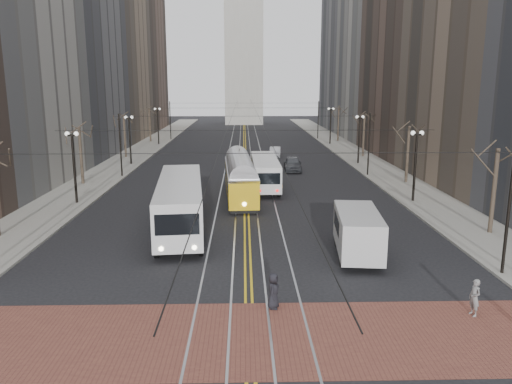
{
  "coord_description": "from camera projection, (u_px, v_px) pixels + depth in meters",
  "views": [
    {
      "loc": [
        -0.2,
        -21.56,
        9.53
      ],
      "look_at": [
        0.56,
        8.51,
        3.0
      ],
      "focal_mm": 35.0,
      "sensor_mm": 36.0,
      "label": 1
    }
  ],
  "objects": [
    {
      "name": "building_right_mid",
      "position": [
        440.0,
        25.0,
        65.05
      ],
      "size": [
        16.0,
        20.0,
        34.0
      ],
      "primitive_type": "cube",
      "color": "brown",
      "rests_on": "ground"
    },
    {
      "name": "ground",
      "position": [
        249.0,
        294.0,
        23.08
      ],
      "size": [
        260.0,
        260.0,
        0.0
      ],
      "primitive_type": "plane",
      "color": "black",
      "rests_on": "ground"
    },
    {
      "name": "streetcar_rails",
      "position": [
        245.0,
        156.0,
        67.05
      ],
      "size": [
        4.8,
        130.0,
        0.02
      ],
      "primitive_type": "cube",
      "color": "gray",
      "rests_on": "ground"
    },
    {
      "name": "sidewalk_left",
      "position": [
        133.0,
        156.0,
        66.66
      ],
      "size": [
        5.0,
        140.0,
        0.15
      ],
      "primitive_type": "cube",
      "color": "gray",
      "rests_on": "ground"
    },
    {
      "name": "pedestrian_a",
      "position": [
        273.0,
        291.0,
        21.47
      ],
      "size": [
        0.68,
        0.88,
        1.6
      ],
      "primitive_type": "imported",
      "rotation": [
        0.0,
        0.0,
        1.33
      ],
      "color": "black",
      "rests_on": "crosswalk_band"
    },
    {
      "name": "crosswalk_band",
      "position": [
        250.0,
        337.0,
        19.17
      ],
      "size": [
        25.0,
        6.0,
        0.01
      ],
      "primitive_type": "cube",
      "color": "brown",
      "rests_on": "ground"
    },
    {
      "name": "sidewalk_right",
      "position": [
        356.0,
        155.0,
        67.4
      ],
      "size": [
        5.0,
        140.0,
        0.15
      ],
      "primitive_type": "cube",
      "color": "gray",
      "rests_on": "ground"
    },
    {
      "name": "sedan_silver",
      "position": [
        275.0,
        152.0,
        66.28
      ],
      "size": [
        1.75,
        4.19,
        1.35
      ],
      "primitive_type": "imported",
      "rotation": [
        0.0,
        0.0,
        -0.08
      ],
      "color": "#9C9EA4",
      "rests_on": "ground"
    },
    {
      "name": "street_trees",
      "position": [
        245.0,
        144.0,
        56.93
      ],
      "size": [
        31.68,
        53.28,
        5.6
      ],
      "color": "#382D23",
      "rests_on": "ground"
    },
    {
      "name": "lamp_posts",
      "position": [
        245.0,
        152.0,
        50.58
      ],
      "size": [
        27.6,
        57.2,
        5.6
      ],
      "color": "black",
      "rests_on": "ground"
    },
    {
      "name": "cargo_van",
      "position": [
        358.0,
        235.0,
        27.85
      ],
      "size": [
        2.85,
        6.05,
        2.59
      ],
      "primitive_type": "cube",
      "rotation": [
        0.0,
        0.0,
        -0.11
      ],
      "color": "#B8B8B8",
      "rests_on": "ground"
    },
    {
      "name": "rear_bus",
      "position": [
        265.0,
        173.0,
        46.62
      ],
      "size": [
        2.42,
        10.55,
        2.75
      ],
      "primitive_type": "cube",
      "rotation": [
        0.0,
        0.0,
        0.01
      ],
      "color": "silver",
      "rests_on": "ground"
    },
    {
      "name": "building_left_far",
      "position": [
        120.0,
        32.0,
        102.23
      ],
      "size": [
        16.0,
        20.0,
        40.0
      ],
      "primitive_type": "cube",
      "color": "brown",
      "rests_on": "ground"
    },
    {
      "name": "building_right_far",
      "position": [
        367.0,
        32.0,
        103.49
      ],
      "size": [
        16.0,
        20.0,
        40.0
      ],
      "primitive_type": "cube",
      "color": "slate",
      "rests_on": "ground"
    },
    {
      "name": "pedestrian_b",
      "position": [
        475.0,
        298.0,
        20.8
      ],
      "size": [
        0.48,
        0.64,
        1.59
      ],
      "primitive_type": "imported",
      "rotation": [
        0.0,
        0.0,
        4.9
      ],
      "color": "slate",
      "rests_on": "crosswalk_band"
    },
    {
      "name": "sedan_grey",
      "position": [
        293.0,
        164.0,
        55.72
      ],
      "size": [
        2.19,
        4.83,
        1.61
      ],
      "primitive_type": "imported",
      "rotation": [
        0.0,
        0.0,
        -0.06
      ],
      "color": "#3B3E42",
      "rests_on": "ground"
    },
    {
      "name": "streetcar",
      "position": [
        240.0,
        181.0,
        42.48
      ],
      "size": [
        2.96,
        12.45,
        2.91
      ],
      "primitive_type": "cube",
      "rotation": [
        0.0,
        0.0,
        0.05
      ],
      "color": "gold",
      "rests_on": "ground"
    },
    {
      "name": "building_left_mid",
      "position": [
        45.0,
        24.0,
        63.79
      ],
      "size": [
        16.0,
        20.0,
        34.0
      ],
      "primitive_type": "cube",
      "color": "slate",
      "rests_on": "ground"
    },
    {
      "name": "centre_lines",
      "position": [
        245.0,
        156.0,
        67.04
      ],
      "size": [
        0.42,
        130.0,
        0.01
      ],
      "primitive_type": "cube",
      "color": "gold",
      "rests_on": "ground"
    },
    {
      "name": "trolley_wires",
      "position": [
        245.0,
        136.0,
        56.31
      ],
      "size": [
        25.96,
        120.0,
        6.6
      ],
      "color": "black",
      "rests_on": "ground"
    },
    {
      "name": "transit_bus",
      "position": [
        180.0,
        205.0,
        33.04
      ],
      "size": [
        4.07,
        13.48,
        3.32
      ],
      "primitive_type": "cube",
      "rotation": [
        0.0,
        0.0,
        0.1
      ],
      "color": "silver",
      "rests_on": "ground"
    }
  ]
}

